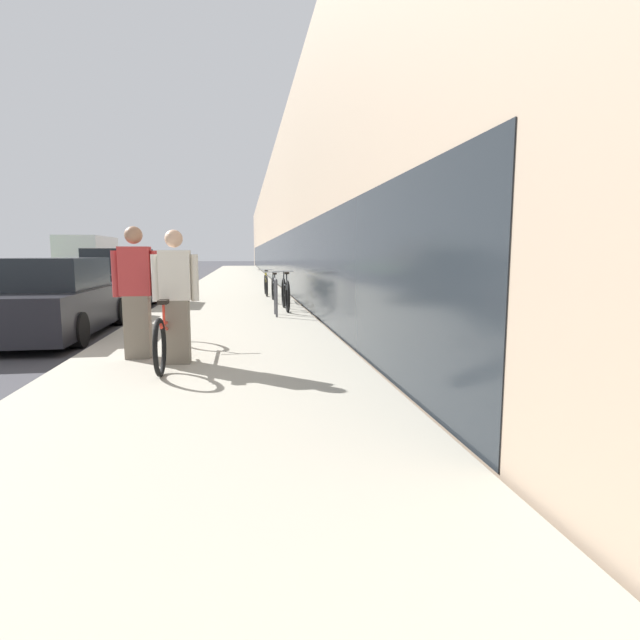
% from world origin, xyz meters
% --- Properties ---
extents(sidewalk_slab, '(3.88, 70.00, 0.16)m').
position_xyz_m(sidewalk_slab, '(5.83, 21.00, 0.08)').
color(sidewalk_slab, '#A39E8E').
rests_on(sidewalk_slab, ground).
extents(storefront_facade, '(10.01, 70.00, 6.69)m').
position_xyz_m(storefront_facade, '(12.81, 29.00, 3.34)').
color(storefront_facade, gray).
rests_on(storefront_facade, ground).
extents(lawn_strip, '(5.77, 70.00, 0.03)m').
position_xyz_m(lawn_strip, '(-7.18, 25.00, 0.01)').
color(lawn_strip, '#5B9347').
rests_on(lawn_strip, ground).
extents(tandem_bicycle, '(0.52, 2.84, 0.85)m').
position_xyz_m(tandem_bicycle, '(5.26, 1.54, 0.53)').
color(tandem_bicycle, black).
rests_on(tandem_bicycle, sidewalk_slab).
extents(person_rider, '(0.58, 0.23, 1.69)m').
position_xyz_m(person_rider, '(5.37, 1.16, 1.01)').
color(person_rider, '#756B5B').
rests_on(person_rider, sidewalk_slab).
extents(person_bystander, '(0.60, 0.23, 1.75)m').
position_xyz_m(person_bystander, '(4.81, 1.58, 1.04)').
color(person_bystander, '#756B5B').
rests_on(person_bystander, sidewalk_slab).
extents(bike_rack_hoop, '(0.05, 0.60, 0.84)m').
position_xyz_m(bike_rack_hoop, '(6.95, 5.98, 0.67)').
color(bike_rack_hoop, '#4C4C51').
rests_on(bike_rack_hoop, sidewalk_slab).
extents(cruiser_bike_nearest, '(0.52, 1.92, 0.97)m').
position_xyz_m(cruiser_bike_nearest, '(7.26, 7.12, 0.57)').
color(cruiser_bike_nearest, black).
rests_on(cruiser_bike_nearest, sidewalk_slab).
extents(cruiser_bike_middle, '(0.52, 1.82, 0.87)m').
position_xyz_m(cruiser_bike_middle, '(7.12, 9.38, 0.53)').
color(cruiser_bike_middle, black).
rests_on(cruiser_bike_middle, sidewalk_slab).
extents(cruiser_bike_farthest, '(0.52, 1.71, 0.87)m').
position_xyz_m(cruiser_bike_farthest, '(6.99, 11.73, 0.53)').
color(cruiser_bike_farthest, black).
rests_on(cruiser_bike_farthest, sidewalk_slab).
extents(parked_sedan_curbside, '(1.96, 4.57, 1.48)m').
position_xyz_m(parked_sedan_curbside, '(2.62, 4.73, 0.68)').
color(parked_sedan_curbside, black).
rests_on(parked_sedan_curbside, ground).
extents(vintage_roadster_curbside, '(1.91, 4.01, 1.71)m').
position_xyz_m(vintage_roadster_curbside, '(2.68, 9.90, 0.77)').
color(vintage_roadster_curbside, black).
rests_on(vintage_roadster_curbside, ground).
extents(moving_truck, '(2.28, 6.39, 2.54)m').
position_xyz_m(moving_truck, '(-2.39, 25.19, 1.29)').
color(moving_truck, orange).
rests_on(moving_truck, ground).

